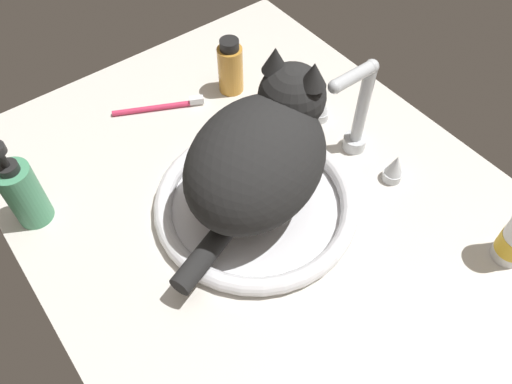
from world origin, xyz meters
TOP-DOWN VIEW (x-y plane):
  - countertop at (0.00, 0.00)cm, footprint 101.40×71.06cm
  - sink_basin at (-5.31, -1.76)cm, footprint 31.91×31.91cm
  - faucet at (-5.31, 18.87)cm, footprint 21.02×10.36cm
  - cat at (-5.88, -0.24)cm, footprint 25.72×33.20cm
  - soap_pump_bottle at (-24.80, -30.03)cm, footprint 5.34×5.34cm
  - amber_bottle at (-30.44, 11.46)cm, footprint 4.67×4.67cm
  - toothbrush at (-33.76, -2.18)cm, footprint 8.40×15.59cm

SIDE VIEW (x-z plane):
  - countertop at x=0.00cm, z-range 0.00..3.00cm
  - toothbrush at x=-33.76cm, z-range 2.77..4.47cm
  - sink_basin at x=-5.31cm, z-range 2.85..5.58cm
  - amber_bottle at x=-30.44cm, z-range 2.65..13.63cm
  - soap_pump_bottle at x=-24.80cm, z-range 0.93..17.05cm
  - faucet at x=-5.31cm, z-range 0.93..19.45cm
  - cat at x=-5.88cm, z-range 4.25..24.61cm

